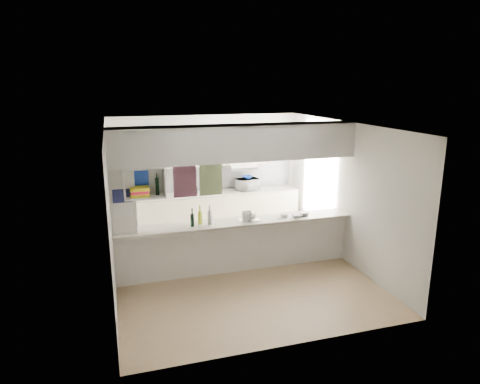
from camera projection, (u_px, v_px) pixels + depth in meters
name	position (u px, v px, depth m)	size (l,w,h in m)	color
floor	(237.00, 270.00, 7.72)	(4.80, 4.80, 0.00)	tan
ceiling	(236.00, 125.00, 7.08)	(4.80, 4.80, 0.00)	white
wall_back	(207.00, 173.00, 9.62)	(4.20, 4.20, 0.00)	silver
wall_left	(110.00, 210.00, 6.81)	(4.80, 4.80, 0.00)	silver
wall_right	(344.00, 192.00, 7.99)	(4.80, 4.80, 0.00)	silver
servery_partition	(227.00, 181.00, 7.26)	(4.20, 0.50, 2.60)	silver
cubby_shelf	(143.00, 184.00, 6.80)	(0.65, 0.35, 0.50)	white
kitchen_run	(216.00, 196.00, 9.54)	(3.60, 0.63, 2.24)	#EEE9C9
microwave	(248.00, 184.00, 9.65)	(0.48, 0.32, 0.27)	white
bowl	(247.00, 177.00, 9.64)	(0.23, 0.23, 0.06)	navy
dish_rack	(249.00, 216.00, 7.52)	(0.40, 0.33, 0.19)	silver
cup	(252.00, 217.00, 7.48)	(0.13, 0.13, 0.10)	white
wine_bottles	(201.00, 218.00, 7.26)	(0.37, 0.15, 0.35)	black
plastic_tubs	(293.00, 215.00, 7.73)	(0.53, 0.22, 0.07)	silver
utensil_jar	(196.00, 190.00, 9.38)	(0.09, 0.09, 0.13)	black
knife_block	(219.00, 187.00, 9.55)	(0.11, 0.09, 0.21)	#4C2B1A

